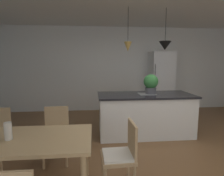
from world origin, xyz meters
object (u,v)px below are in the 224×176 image
(chair_far_right, at_px, (56,133))
(potted_plant_on_island, at_px, (151,83))
(dining_table, at_px, (1,144))
(kitchen_island, at_px, (145,114))
(vase_on_dining_table, at_px, (8,131))
(chair_kitchen_end, at_px, (122,154))
(refrigerator, at_px, (161,82))

(chair_far_right, relative_size, potted_plant_on_island, 2.02)
(dining_table, height_order, chair_far_right, chair_far_right)
(potted_plant_on_island, bearing_deg, kitchen_island, 180.00)
(vase_on_dining_table, bearing_deg, potted_plant_on_island, 39.28)
(dining_table, distance_m, potted_plant_on_island, 2.94)
(kitchen_island, relative_size, vase_on_dining_table, 10.14)
(chair_kitchen_end, distance_m, vase_on_dining_table, 1.35)
(chair_far_right, height_order, kitchen_island, kitchen_island)
(chair_kitchen_end, distance_m, chair_far_right, 1.23)
(chair_far_right, relative_size, kitchen_island, 0.42)
(dining_table, height_order, potted_plant_on_island, potted_plant_on_island)
(chair_kitchen_end, height_order, vase_on_dining_table, vase_on_dining_table)
(chair_far_right, relative_size, vase_on_dining_table, 4.31)
(chair_kitchen_end, xyz_separation_m, vase_on_dining_table, (-1.30, -0.03, 0.35))
(vase_on_dining_table, bearing_deg, chair_kitchen_end, 1.14)
(dining_table, xyz_separation_m, chair_far_right, (0.46, 0.79, -0.18))
(chair_kitchen_end, height_order, chair_far_right, same)
(chair_kitchen_end, distance_m, refrigerator, 4.08)
(refrigerator, height_order, potted_plant_on_island, refrigerator)
(chair_kitchen_end, bearing_deg, chair_far_right, 139.89)
(chair_far_right, xyz_separation_m, refrigerator, (2.75, 2.83, 0.48))
(potted_plant_on_island, bearing_deg, dining_table, -142.40)
(chair_kitchen_end, xyz_separation_m, potted_plant_on_island, (0.89, 1.77, 0.66))
(kitchen_island, bearing_deg, potted_plant_on_island, 0.00)
(dining_table, distance_m, kitchen_island, 2.82)
(chair_far_right, height_order, potted_plant_on_island, potted_plant_on_island)
(chair_far_right, distance_m, potted_plant_on_island, 2.18)
(dining_table, height_order, refrigerator, refrigerator)
(chair_kitchen_end, distance_m, potted_plant_on_island, 2.09)
(dining_table, relative_size, chair_far_right, 2.38)
(chair_far_right, xyz_separation_m, vase_on_dining_table, (-0.36, -0.82, 0.35))
(chair_far_right, bearing_deg, vase_on_dining_table, -113.59)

